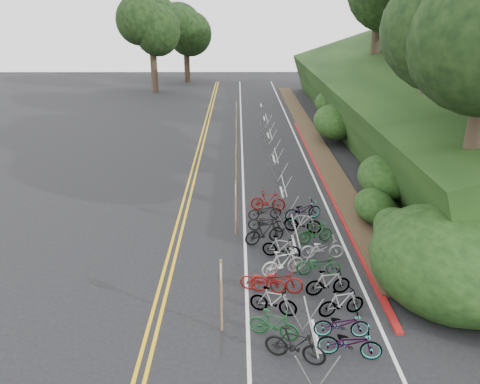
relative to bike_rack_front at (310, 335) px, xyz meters
The scene contains 10 objects.
ground 4.18m from the bike_rack_front, 131.59° to the left, with size 120.00×120.00×0.00m, color black.
road_markings 13.34m from the bike_rack_front, 98.98° to the left, with size 7.47×80.00×0.01m.
red_curb 15.37m from the bike_rack_front, 78.77° to the left, with size 0.25×28.00×0.10m, color maroon.
embankment 24.41m from the bike_rack_front, 65.11° to the left, with size 14.30×48.14×9.11m.
bike_rack_front is the anchor object (origin of this frame).
bike_racks_rest 16.06m from the bike_rack_front, 88.97° to the left, with size 1.14×23.00×1.17m.
signpost_near 2.92m from the bike_rack_front, 151.96° to the left, with size 0.08×0.40×2.53m.
signposts_rest 17.19m from the bike_rack_front, 97.06° to the left, with size 0.08×18.40×2.50m.
bike_front 3.72m from the bike_rack_front, 108.00° to the left, with size 1.64×0.57×0.86m, color maroon.
bike_valet 4.98m from the bike_rack_front, 87.35° to the left, with size 3.21×12.40×1.09m.
Camera 1 is at (0.69, -13.73, 9.47)m, focal length 35.00 mm.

